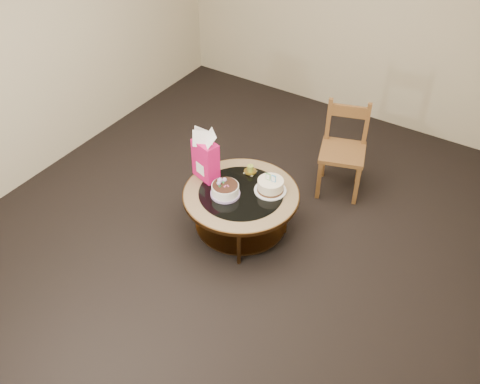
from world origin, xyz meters
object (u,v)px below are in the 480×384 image
Objects in this scene: coffee_table at (241,199)px; decorated_cake at (225,190)px; gift_bag at (206,155)px; dining_chair at (343,149)px; cream_cake at (270,186)px.

coffee_table is 3.98× the size of decorated_cake.
gift_bag is (-0.38, 0.02, 0.32)m from coffee_table.
dining_chair is at bearing 65.75° from coffee_table.
gift_bag reaches higher than coffee_table.
cream_cake is (0.30, 0.25, 0.01)m from decorated_cake.
decorated_cake reaches higher than coffee_table.
cream_cake is 0.59× the size of gift_bag.
coffee_table is 0.29m from cream_cake.
coffee_table is at bearing -144.98° from cream_cake.
gift_bag reaches higher than decorated_cake.
gift_bag is at bearing -169.04° from cream_cake.
gift_bag is at bearing 177.30° from coffee_table.
coffee_table is 2.12× the size of gift_bag.
decorated_cake is 0.28× the size of dining_chair.
dining_chair is at bearing 70.80° from cream_cake.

